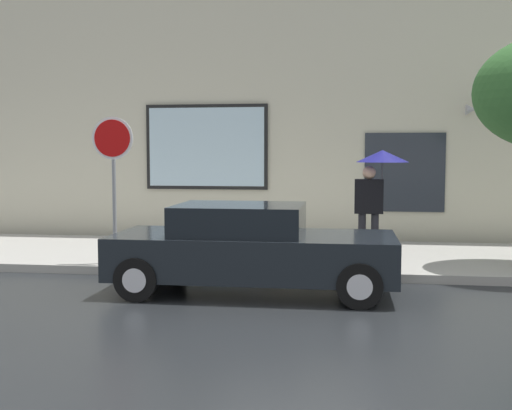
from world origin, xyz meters
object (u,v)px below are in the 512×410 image
at_px(fire_hydrant, 254,243).
at_px(parked_car, 251,249).
at_px(stop_sign, 113,160).
at_px(pedestrian_with_umbrella, 377,175).

bearing_deg(fire_hydrant, parked_car, -83.49).
distance_m(parked_car, stop_sign, 3.30).
height_order(parked_car, stop_sign, stop_sign).
height_order(parked_car, fire_hydrant, parked_car).
bearing_deg(pedestrian_with_umbrella, fire_hydrant, -166.28).
relative_size(fire_hydrant, stop_sign, 0.29).
bearing_deg(stop_sign, pedestrian_with_umbrella, 10.24).
xyz_separation_m(parked_car, stop_sign, (-2.70, 1.35, 1.34)).
bearing_deg(pedestrian_with_umbrella, parked_car, -132.17).
xyz_separation_m(pedestrian_with_umbrella, stop_sign, (-4.69, -0.85, 0.26)).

